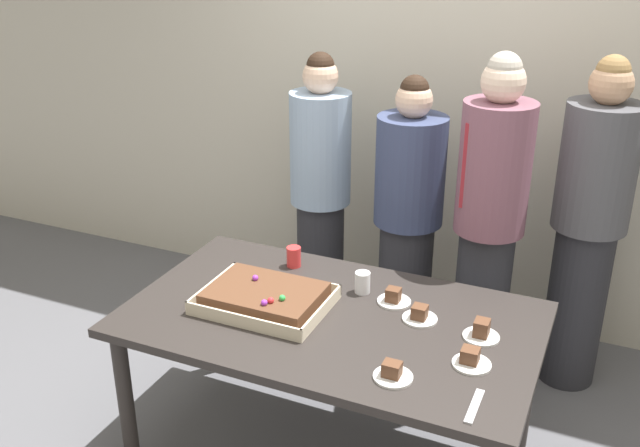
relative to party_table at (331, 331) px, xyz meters
The scene contains 15 objects.
interior_back_panel 1.80m from the party_table, 90.00° to the left, with size 8.00×0.12×3.00m, color beige.
party_table is the anchor object (origin of this frame).
sheet_cake 0.32m from the party_table, behind, with size 0.55×0.42×0.11m.
plated_slice_near_left 0.65m from the party_table, 10.60° to the right, with size 0.15×0.15×0.07m.
plated_slice_near_right 0.32m from the party_table, 45.53° to the left, with size 0.15×0.15×0.07m.
plated_slice_far_left 0.39m from the party_table, 18.43° to the left, with size 0.15×0.15×0.07m.
plated_slice_far_right 0.51m from the party_table, 39.84° to the right, with size 0.15×0.15×0.07m.
plated_slice_center_front 0.64m from the party_table, ahead, with size 0.15×0.15×0.08m.
drink_cup_nearest 0.28m from the party_table, 78.74° to the left, with size 0.07×0.07×0.10m, color white.
drink_cup_middle 0.52m from the party_table, 134.46° to the left, with size 0.07×0.07×0.10m, color red.
cake_server_utensil 0.80m from the party_table, 27.63° to the right, with size 0.03×0.20×0.01m, color silver.
person_serving_front 1.20m from the party_table, 116.22° to the left, with size 0.35×0.35×1.67m.
person_green_shirt_behind 1.46m from the party_table, 49.75° to the left, with size 0.37×0.37×1.75m.
person_striped_tie_right 1.01m from the party_table, 60.49° to the left, with size 0.35×0.35×1.77m.
person_far_right_suit 1.00m from the party_table, 88.41° to the left, with size 0.37×0.37×1.60m.
Camera 1 is at (1.04, -2.45, 2.34)m, focal length 40.25 mm.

